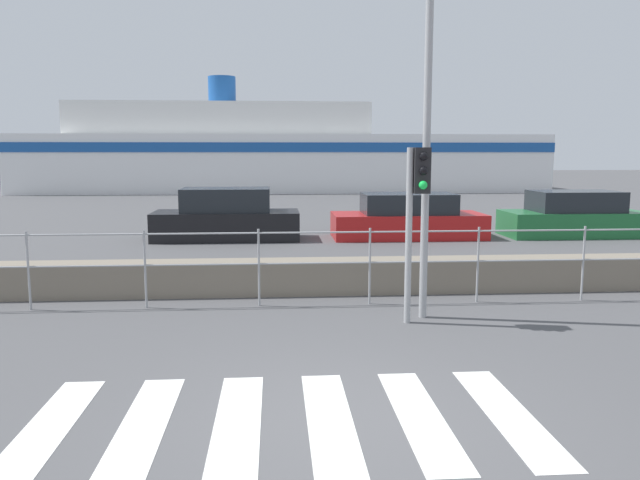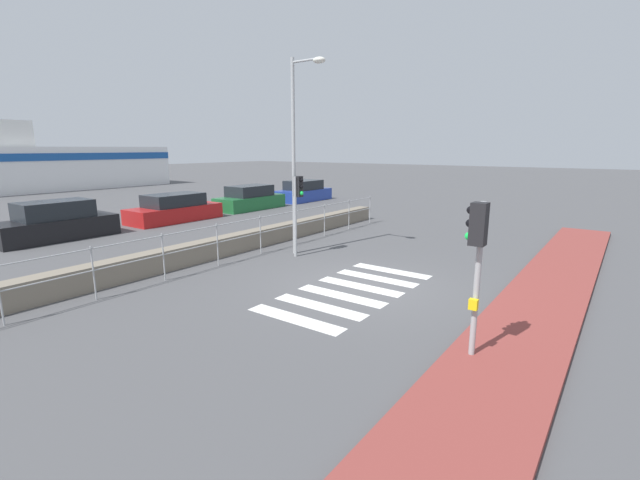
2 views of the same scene
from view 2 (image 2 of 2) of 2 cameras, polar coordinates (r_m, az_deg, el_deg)
ground_plane at (r=11.49m, az=5.73°, el=-6.00°), size 160.00×160.00×0.00m
sidewalk_brick at (r=10.18m, az=26.35°, el=-9.33°), size 24.00×1.80×0.12m
crosswalk at (r=11.00m, az=4.14°, el=-6.78°), size 4.95×2.40×0.01m
seawall at (r=14.84m, az=-12.88°, el=-0.80°), size 18.95×0.55×0.64m
harbor_fence at (r=14.09m, az=-10.64°, el=0.87°), size 17.09×0.04×1.32m
traffic_light_near at (r=7.30m, az=20.21°, el=-1.15°), size 0.34×0.32×2.74m
traffic_light_far at (r=14.15m, az=-3.04°, el=5.63°), size 0.34×0.32×2.67m
streetlamp at (r=14.26m, az=-2.81°, el=13.65°), size 0.32×1.32×6.37m
parked_car_black at (r=19.94m, az=-31.74°, el=1.93°), size 4.30×1.73×1.54m
parked_car_red at (r=22.55m, az=-18.82°, el=3.89°), size 4.57×1.86×1.35m
parked_car_green at (r=25.90m, az=-9.32°, el=5.42°), size 4.34×1.80×1.40m
parked_car_blue at (r=29.73m, az=-2.21°, el=6.42°), size 4.20×1.87×1.40m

